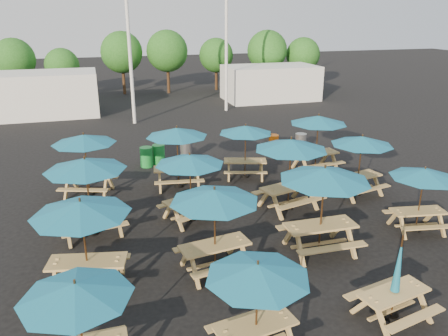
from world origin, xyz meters
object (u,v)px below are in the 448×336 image
object	(u,v)px
picnic_unit_10	(291,148)
waste_bin_5	(301,142)
picnic_unit_6	(190,163)
picnic_unit_8	(396,285)
picnic_unit_7	(177,135)
picnic_unit_13	(424,176)
waste_bin_2	(186,151)
waste_bin_4	(266,143)
picnic_unit_0	(76,295)
picnic_unit_2	(85,168)
picnic_unit_11	(246,132)
picnic_unit_15	(318,122)
waste_bin_1	(159,154)
picnic_unit_4	(258,275)
picnic_unit_5	(215,200)
picnic_unit_14	(362,144)
waste_bin_0	(146,157)
picnic_unit_1	(81,212)
picnic_unit_3	(84,142)
waste_bin_3	(273,144)
picnic_unit_9	(324,178)

from	to	relation	value
picnic_unit_10	waste_bin_5	world-z (taller)	picnic_unit_10
picnic_unit_6	picnic_unit_8	xyz separation A→B (m)	(3.15, -6.08, -1.11)
picnic_unit_7	picnic_unit_8	bearing A→B (deg)	-64.10
picnic_unit_10	picnic_unit_13	size ratio (longest dim) A/B	1.28
waste_bin_2	waste_bin_4	world-z (taller)	same
picnic_unit_0	picnic_unit_2	world-z (taller)	picnic_unit_2
picnic_unit_2	picnic_unit_11	bearing A→B (deg)	18.88
picnic_unit_15	waste_bin_1	distance (m)	7.08
waste_bin_4	picnic_unit_8	bearing A→B (deg)	-98.94
picnic_unit_0	picnic_unit_6	size ratio (longest dim) A/B	0.73
waste_bin_1	picnic_unit_8	bearing A→B (deg)	-74.61
picnic_unit_4	picnic_unit_5	distance (m)	3.10
picnic_unit_14	waste_bin_5	world-z (taller)	picnic_unit_14
picnic_unit_7	picnic_unit_13	world-z (taller)	picnic_unit_7
picnic_unit_11	waste_bin_4	distance (m)	3.93
picnic_unit_4	picnic_unit_10	bearing A→B (deg)	51.01
picnic_unit_0	picnic_unit_10	distance (m)	8.83
picnic_unit_8	waste_bin_4	xyz separation A→B (m)	(1.93, 12.26, -0.40)
picnic_unit_2	waste_bin_4	size ratio (longest dim) A/B	3.13
picnic_unit_8	waste_bin_0	xyz separation A→B (m)	(-3.88, 11.77, -0.40)
picnic_unit_5	picnic_unit_7	xyz separation A→B (m)	(0.22, 6.07, 0.06)
picnic_unit_4	picnic_unit_11	size ratio (longest dim) A/B	0.86
picnic_unit_15	waste_bin_5	size ratio (longest dim) A/B	2.98
picnic_unit_1	waste_bin_4	distance (m)	12.50
picnic_unit_2	picnic_unit_6	xyz separation A→B (m)	(3.11, 0.10, -0.17)
waste_bin_2	picnic_unit_6	bearing A→B (deg)	-100.52
picnic_unit_5	picnic_unit_8	size ratio (longest dim) A/B	1.26
picnic_unit_1	waste_bin_2	bearing A→B (deg)	76.61
picnic_unit_14	picnic_unit_4	bearing A→B (deg)	-146.32
picnic_unit_3	waste_bin_5	xyz separation A→B (m)	(9.93, 2.72, -1.59)
picnic_unit_11	picnic_unit_14	world-z (taller)	picnic_unit_14
picnic_unit_8	waste_bin_2	size ratio (longest dim) A/B	2.34
picnic_unit_13	waste_bin_0	bearing A→B (deg)	140.13
picnic_unit_8	picnic_unit_14	distance (m)	7.20
picnic_unit_6	picnic_unit_8	distance (m)	6.93
picnic_unit_6	waste_bin_5	size ratio (longest dim) A/B	3.17
picnic_unit_5	picnic_unit_11	world-z (taller)	picnic_unit_5
picnic_unit_13	waste_bin_4	distance (m)	9.16
picnic_unit_2	waste_bin_3	size ratio (longest dim) A/B	3.13
picnic_unit_0	picnic_unit_9	size ratio (longest dim) A/B	0.81
picnic_unit_6	picnic_unit_11	xyz separation A→B (m)	(2.97, 3.21, -0.04)
waste_bin_3	waste_bin_1	bearing A→B (deg)	-178.99
picnic_unit_9	waste_bin_5	bearing A→B (deg)	68.12
picnic_unit_1	picnic_unit_6	size ratio (longest dim) A/B	0.98
picnic_unit_14	picnic_unit_15	bearing A→B (deg)	82.84
picnic_unit_2	picnic_unit_7	bearing A→B (deg)	33.32
waste_bin_4	waste_bin_1	bearing A→B (deg)	-177.13
picnic_unit_2	waste_bin_1	xyz separation A→B (m)	(2.96, 6.02, -1.68)
picnic_unit_9	waste_bin_0	size ratio (longest dim) A/B	2.88
picnic_unit_6	picnic_unit_10	world-z (taller)	picnic_unit_10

